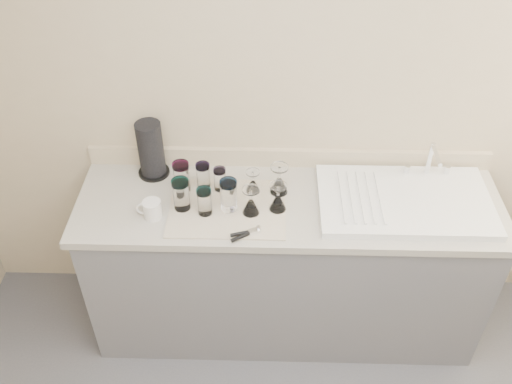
{
  "coord_description": "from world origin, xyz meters",
  "views": [
    {
      "loc": [
        -0.11,
        -0.86,
        2.72
      ],
      "look_at": [
        -0.16,
        1.15,
        1.0
      ],
      "focal_mm": 40.0,
      "sensor_mm": 36.0,
      "label": 1
    }
  ],
  "objects_px": {
    "goblet_front_left": "(251,205)",
    "tumbler_purple": "(220,179)",
    "sink_unit": "(405,200)",
    "white_mug": "(152,209)",
    "tumbler_lavender": "(229,195)",
    "goblet_back_left": "(253,185)",
    "tumbler_teal": "(182,177)",
    "goblet_back_right": "(279,183)",
    "tumbler_blue": "(204,201)",
    "goblet_front_right": "(278,201)",
    "paper_towel_roll": "(151,150)",
    "tumbler_cyan": "(203,176)",
    "can_opener": "(246,234)",
    "tumbler_magenta": "(181,194)"
  },
  "relations": [
    {
      "from": "sink_unit",
      "to": "tumbler_blue",
      "type": "height_order",
      "value": "sink_unit"
    },
    {
      "from": "goblet_front_right",
      "to": "can_opener",
      "type": "height_order",
      "value": "goblet_front_right"
    },
    {
      "from": "sink_unit",
      "to": "tumbler_purple",
      "type": "bearing_deg",
      "value": 175.25
    },
    {
      "from": "tumbler_magenta",
      "to": "goblet_back_left",
      "type": "relative_size",
      "value": 1.33
    },
    {
      "from": "tumbler_cyan",
      "to": "sink_unit",
      "type": "bearing_deg",
      "value": -5.25
    },
    {
      "from": "goblet_back_right",
      "to": "tumbler_lavender",
      "type": "bearing_deg",
      "value": -151.96
    },
    {
      "from": "tumbler_blue",
      "to": "goblet_front_left",
      "type": "relative_size",
      "value": 0.98
    },
    {
      "from": "tumbler_blue",
      "to": "goblet_front_left",
      "type": "height_order",
      "value": "goblet_front_left"
    },
    {
      "from": "tumbler_lavender",
      "to": "goblet_front_right",
      "type": "distance_m",
      "value": 0.23
    },
    {
      "from": "tumbler_magenta",
      "to": "white_mug",
      "type": "bearing_deg",
      "value": -156.67
    },
    {
      "from": "goblet_back_left",
      "to": "goblet_front_left",
      "type": "distance_m",
      "value": 0.15
    },
    {
      "from": "goblet_front_right",
      "to": "paper_towel_roll",
      "type": "bearing_deg",
      "value": 157.26
    },
    {
      "from": "tumbler_cyan",
      "to": "can_opener",
      "type": "relative_size",
      "value": 0.99
    },
    {
      "from": "goblet_back_right",
      "to": "white_mug",
      "type": "relative_size",
      "value": 1.26
    },
    {
      "from": "sink_unit",
      "to": "tumbler_blue",
      "type": "bearing_deg",
      "value": -173.98
    },
    {
      "from": "goblet_back_right",
      "to": "paper_towel_roll",
      "type": "xyz_separation_m",
      "value": [
        -0.64,
        0.14,
        0.09
      ]
    },
    {
      "from": "tumbler_blue",
      "to": "goblet_front_right",
      "type": "bearing_deg",
      "value": 6.16
    },
    {
      "from": "tumbler_cyan",
      "to": "goblet_back_right",
      "type": "distance_m",
      "value": 0.37
    },
    {
      "from": "sink_unit",
      "to": "white_mug",
      "type": "xyz_separation_m",
      "value": [
        -1.19,
        -0.12,
        0.03
      ]
    },
    {
      "from": "goblet_back_right",
      "to": "white_mug",
      "type": "xyz_separation_m",
      "value": [
        -0.59,
        -0.18,
        -0.02
      ]
    },
    {
      "from": "tumbler_magenta",
      "to": "paper_towel_roll",
      "type": "relative_size",
      "value": 0.55
    },
    {
      "from": "tumbler_lavender",
      "to": "goblet_back_right",
      "type": "bearing_deg",
      "value": 28.04
    },
    {
      "from": "tumbler_blue",
      "to": "paper_towel_roll",
      "type": "relative_size",
      "value": 0.47
    },
    {
      "from": "goblet_front_right",
      "to": "can_opener",
      "type": "xyz_separation_m",
      "value": [
        -0.14,
        -0.18,
        -0.04
      ]
    },
    {
      "from": "tumbler_cyan",
      "to": "paper_towel_roll",
      "type": "bearing_deg",
      "value": 157.33
    },
    {
      "from": "white_mug",
      "to": "tumbler_blue",
      "type": "bearing_deg",
      "value": 5.48
    },
    {
      "from": "tumbler_teal",
      "to": "tumbler_cyan",
      "type": "height_order",
      "value": "tumbler_teal"
    },
    {
      "from": "tumbler_lavender",
      "to": "goblet_back_left",
      "type": "xyz_separation_m",
      "value": [
        0.11,
        0.13,
        -0.04
      ]
    },
    {
      "from": "can_opener",
      "to": "paper_towel_roll",
      "type": "distance_m",
      "value": 0.67
    },
    {
      "from": "tumbler_blue",
      "to": "can_opener",
      "type": "relative_size",
      "value": 1.01
    },
    {
      "from": "tumbler_lavender",
      "to": "white_mug",
      "type": "distance_m",
      "value": 0.36
    },
    {
      "from": "tumbler_magenta",
      "to": "goblet_front_right",
      "type": "relative_size",
      "value": 1.13
    },
    {
      "from": "tumbler_purple",
      "to": "can_opener",
      "type": "distance_m",
      "value": 0.35
    },
    {
      "from": "tumbler_purple",
      "to": "white_mug",
      "type": "bearing_deg",
      "value": -146.84
    },
    {
      "from": "can_opener",
      "to": "sink_unit",
      "type": "bearing_deg",
      "value": 18.02
    },
    {
      "from": "goblet_back_right",
      "to": "goblet_front_right",
      "type": "relative_size",
      "value": 1.08
    },
    {
      "from": "tumbler_purple",
      "to": "goblet_front_right",
      "type": "distance_m",
      "value": 0.31
    },
    {
      "from": "paper_towel_roll",
      "to": "goblet_back_right",
      "type": "bearing_deg",
      "value": -12.44
    },
    {
      "from": "tumbler_purple",
      "to": "tumbler_magenta",
      "type": "distance_m",
      "value": 0.22
    },
    {
      "from": "sink_unit",
      "to": "white_mug",
      "type": "distance_m",
      "value": 1.2
    },
    {
      "from": "goblet_front_left",
      "to": "can_opener",
      "type": "relative_size",
      "value": 1.02
    },
    {
      "from": "tumbler_purple",
      "to": "goblet_front_left",
      "type": "relative_size",
      "value": 0.86
    },
    {
      "from": "sink_unit",
      "to": "goblet_front_right",
      "type": "distance_m",
      "value": 0.61
    },
    {
      "from": "tumbler_purple",
      "to": "white_mug",
      "type": "relative_size",
      "value": 0.99
    },
    {
      "from": "goblet_front_left",
      "to": "tumbler_purple",
      "type": "bearing_deg",
      "value": 133.14
    },
    {
      "from": "tumbler_magenta",
      "to": "can_opener",
      "type": "xyz_separation_m",
      "value": [
        0.31,
        -0.18,
        -0.07
      ]
    },
    {
      "from": "sink_unit",
      "to": "tumbler_teal",
      "type": "distance_m",
      "value": 1.08
    },
    {
      "from": "tumbler_teal",
      "to": "paper_towel_roll",
      "type": "bearing_deg",
      "value": 140.55
    },
    {
      "from": "tumbler_magenta",
      "to": "tumbler_purple",
      "type": "bearing_deg",
      "value": 39.64
    },
    {
      "from": "tumbler_teal",
      "to": "goblet_back_right",
      "type": "distance_m",
      "value": 0.47
    }
  ]
}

